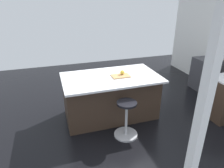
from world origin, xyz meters
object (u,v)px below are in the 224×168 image
at_px(kitchen_island, 111,96).
at_px(cutting_board, 121,76).
at_px(stool_by_window, 126,120).
at_px(apple_yellow, 122,72).
at_px(oven_range, 206,74).

distance_m(kitchen_island, cutting_board, 0.51).
xyz_separation_m(stool_by_window, apple_yellow, (-0.17, -0.69, 0.67)).
relative_size(cutting_board, apple_yellow, 4.07).
relative_size(oven_range, cutting_board, 2.40).
height_order(kitchen_island, cutting_board, cutting_board).
distance_m(stool_by_window, cutting_board, 0.90).
xyz_separation_m(oven_range, kitchen_island, (2.91, 0.53, 0.04)).
xyz_separation_m(stool_by_window, cutting_board, (-0.11, -0.65, 0.61)).
height_order(oven_range, stool_by_window, oven_range).
height_order(stool_by_window, apple_yellow, apple_yellow).
xyz_separation_m(oven_range, apple_yellow, (2.67, 0.58, 0.57)).
relative_size(kitchen_island, apple_yellow, 21.90).
height_order(oven_range, apple_yellow, apple_yellow).
bearing_deg(apple_yellow, stool_by_window, 76.34).
distance_m(stool_by_window, apple_yellow, 0.98).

